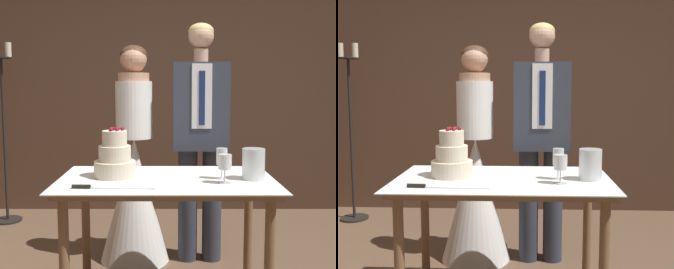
{
  "view_description": "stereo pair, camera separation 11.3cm",
  "coord_description": "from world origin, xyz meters",
  "views": [
    {
      "loc": [
        0.01,
        -2.23,
        1.36
      ],
      "look_at": [
        0.0,
        0.61,
        1.04
      ],
      "focal_mm": 45.0,
      "sensor_mm": 36.0,
      "label": 1
    },
    {
      "loc": [
        0.12,
        -2.23,
        1.36
      ],
      "look_at": [
        0.0,
        0.61,
        1.04
      ],
      "focal_mm": 45.0,
      "sensor_mm": 36.0,
      "label": 2
    }
  ],
  "objects": [
    {
      "name": "cake_knife",
      "position": [
        -0.37,
        -0.03,
        0.83
      ],
      "size": [
        0.45,
        0.04,
        0.02
      ],
      "rotation": [
        0.0,
        0.0,
        -0.04
      ],
      "color": "silver",
      "rests_on": "cake_table"
    },
    {
      "name": "bride",
      "position": [
        -0.25,
        0.99,
        0.62
      ],
      "size": [
        0.54,
        0.54,
        1.68
      ],
      "color": "white",
      "rests_on": "ground_plane"
    },
    {
      "name": "wine_glass_middle",
      "position": [
        0.33,
        0.22,
        0.95
      ],
      "size": [
        0.07,
        0.07,
        0.18
      ],
      "color": "silver",
      "rests_on": "cake_table"
    },
    {
      "name": "groom",
      "position": [
        0.26,
        0.99,
        1.02
      ],
      "size": [
        0.42,
        0.25,
        1.84
      ],
      "color": "#333847",
      "rests_on": "ground_plane"
    },
    {
      "name": "wine_glass_near",
      "position": [
        0.33,
        0.1,
        0.93
      ],
      "size": [
        0.08,
        0.08,
        0.17
      ],
      "color": "silver",
      "rests_on": "cake_table"
    },
    {
      "name": "tiered_cake",
      "position": [
        -0.31,
        0.27,
        0.93
      ],
      "size": [
        0.25,
        0.25,
        0.3
      ],
      "color": "beige",
      "rests_on": "cake_table"
    },
    {
      "name": "candle_stand",
      "position": [
        -1.63,
        1.94,
        0.85
      ],
      "size": [
        0.28,
        0.28,
        1.79
      ],
      "color": "black",
      "rests_on": "ground_plane"
    },
    {
      "name": "wall_back",
      "position": [
        0.0,
        2.43,
        1.29
      ],
      "size": [
        4.41,
        0.12,
        2.58
      ],
      "primitive_type": "cube",
      "color": "#513828",
      "rests_on": "ground_plane"
    },
    {
      "name": "cake_table",
      "position": [
        0.0,
        0.23,
        0.71
      ],
      "size": [
        1.28,
        0.78,
        0.82
      ],
      "color": "brown",
      "rests_on": "ground_plane"
    },
    {
      "name": "hurricane_candle",
      "position": [
        0.51,
        0.21,
        0.91
      ],
      "size": [
        0.13,
        0.13,
        0.18
      ],
      "color": "silver",
      "rests_on": "cake_table"
    }
  ]
}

